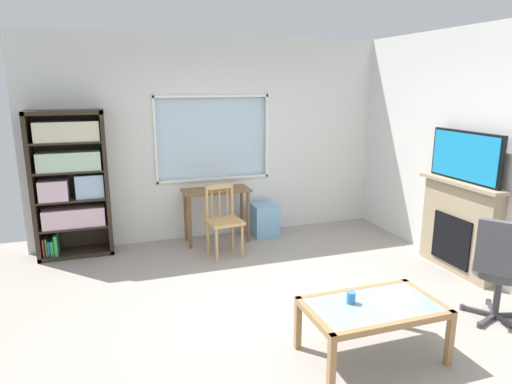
{
  "coord_description": "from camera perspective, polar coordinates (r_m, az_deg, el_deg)",
  "views": [
    {
      "loc": [
        -1.43,
        -3.69,
        2.14
      ],
      "look_at": [
        0.06,
        0.7,
        1.02
      ],
      "focal_mm": 31.55,
      "sensor_mm": 36.0,
      "label": 1
    }
  ],
  "objects": [
    {
      "name": "wooden_chair",
      "position": [
        5.69,
        -4.14,
        -3.54
      ],
      "size": [
        0.46,
        0.45,
        0.9
      ],
      "color": "tan",
      "rests_on": "ground"
    },
    {
      "name": "plastic_drawer_unit",
      "position": [
        6.48,
        1.02,
        -3.51
      ],
      "size": [
        0.35,
        0.4,
        0.46
      ],
      "primitive_type": "cube",
      "color": "#72ADDB",
      "rests_on": "ground"
    },
    {
      "name": "fireplace",
      "position": [
        5.68,
        24.34,
        -3.97
      ],
      "size": [
        0.26,
        1.15,
        1.07
      ],
      "color": "tan",
      "rests_on": "ground"
    },
    {
      "name": "bookshelf",
      "position": [
        6.02,
        -22.47,
        1.43
      ],
      "size": [
        0.9,
        0.38,
        1.83
      ],
      "color": "#2D2319",
      "rests_on": "ground"
    },
    {
      "name": "sippy_cup",
      "position": [
        3.7,
        11.96,
        -12.97
      ],
      "size": [
        0.07,
        0.07,
        0.09
      ],
      "primitive_type": "cylinder",
      "color": "#337FD6",
      "rests_on": "coffee_table"
    },
    {
      "name": "ground",
      "position": [
        4.5,
        2.22,
        -14.9
      ],
      "size": [
        5.92,
        5.88,
        0.02
      ],
      "primitive_type": "cube",
      "color": "#9E9389"
    },
    {
      "name": "office_chair",
      "position": [
        4.62,
        28.6,
        -8.21
      ],
      "size": [
        0.62,
        0.57,
        1.0
      ],
      "color": "#4C4C51",
      "rests_on": "ground"
    },
    {
      "name": "wall_right",
      "position": [
        5.46,
        28.04,
        4.05
      ],
      "size": [
        0.12,
        5.08,
        2.76
      ],
      "primitive_type": "cube",
      "color": "silver",
      "rests_on": "ground"
    },
    {
      "name": "desk_under_window",
      "position": [
        6.14,
        -5.04,
        -0.89
      ],
      "size": [
        0.91,
        0.41,
        0.74
      ],
      "color": "brown",
      "rests_on": "ground"
    },
    {
      "name": "tv",
      "position": [
        5.5,
        25.03,
        4.11
      ],
      "size": [
        0.06,
        0.99,
        0.56
      ],
      "color": "black",
      "rests_on": "fireplace"
    },
    {
      "name": "coffee_table",
      "position": [
        3.77,
        14.59,
        -14.46
      ],
      "size": [
        1.07,
        0.63,
        0.46
      ],
      "color": "#8C9E99",
      "rests_on": "ground"
    },
    {
      "name": "wall_back_with_window",
      "position": [
        6.34,
        -5.58,
        6.69
      ],
      "size": [
        4.92,
        0.15,
        2.76
      ],
      "color": "silver",
      "rests_on": "ground"
    }
  ]
}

